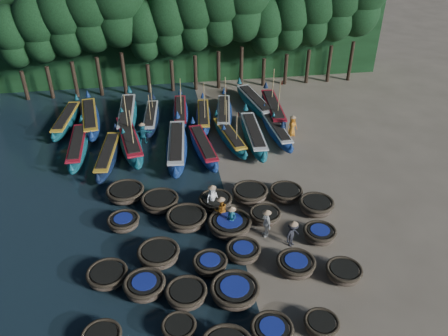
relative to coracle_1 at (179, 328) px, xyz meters
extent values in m
plane|color=gray|center=(3.76, 8.65, -0.36)|extent=(120.00, 120.00, 0.00)
cube|color=black|center=(3.76, 32.15, 4.64)|extent=(40.00, 3.00, 10.00)
torus|color=#352D1F|center=(-3.30, 0.01, 0.20)|extent=(1.77, 1.77, 0.17)
cylinder|color=black|center=(-3.30, 0.01, 0.23)|extent=(1.34, 1.34, 0.05)
ellipsoid|color=brown|center=(0.00, 0.00, -0.08)|extent=(1.74, 1.74, 0.56)
torus|color=#352D1F|center=(0.00, 0.00, 0.18)|extent=(1.57, 1.57, 0.17)
cylinder|color=black|center=(0.00, 0.00, 0.22)|extent=(1.17, 1.17, 0.05)
ellipsoid|color=brown|center=(3.96, -0.84, -0.05)|extent=(2.08, 2.08, 0.63)
torus|color=#352D1F|center=(3.96, -0.84, 0.25)|extent=(1.91, 1.91, 0.19)
cylinder|color=black|center=(3.96, -0.84, 0.28)|extent=(1.44, 1.44, 0.06)
cylinder|color=navy|center=(3.96, -0.84, 0.32)|extent=(1.11, 1.11, 0.04)
ellipsoid|color=brown|center=(6.22, -0.84, -0.08)|extent=(1.56, 1.56, 0.56)
torus|color=#352D1F|center=(6.22, -0.84, 0.18)|extent=(1.59, 1.59, 0.17)
cylinder|color=black|center=(6.22, -0.84, 0.22)|extent=(1.19, 1.19, 0.05)
ellipsoid|color=brown|center=(-1.45, 2.57, 0.00)|extent=(2.28, 2.28, 0.73)
torus|color=#352D1F|center=(-1.45, 2.57, 0.35)|extent=(2.07, 2.07, 0.22)
cylinder|color=black|center=(-1.45, 2.57, 0.39)|extent=(1.55, 1.55, 0.07)
cylinder|color=navy|center=(-1.45, 2.57, 0.44)|extent=(1.19, 1.19, 0.04)
ellipsoid|color=brown|center=(0.49, 1.79, -0.02)|extent=(2.35, 2.35, 0.68)
torus|color=#352D1F|center=(0.49, 1.79, 0.30)|extent=(2.02, 2.02, 0.21)
cylinder|color=black|center=(0.49, 1.79, 0.34)|extent=(1.52, 1.52, 0.06)
ellipsoid|color=brown|center=(2.78, 1.59, 0.00)|extent=(2.88, 2.88, 0.71)
torus|color=#352D1F|center=(2.78, 1.59, 0.33)|extent=(2.39, 2.39, 0.22)
cylinder|color=black|center=(2.78, 1.59, 0.37)|extent=(1.82, 1.82, 0.06)
cylinder|color=navy|center=(2.78, 1.59, 0.42)|extent=(1.40, 1.40, 0.04)
ellipsoid|color=brown|center=(6.18, 2.82, -0.02)|extent=(2.20, 2.20, 0.68)
torus|color=#352D1F|center=(6.18, 2.82, 0.30)|extent=(2.04, 2.04, 0.21)
cylinder|color=black|center=(6.18, 2.82, 0.34)|extent=(1.53, 1.53, 0.06)
cylinder|color=navy|center=(6.18, 2.82, 0.38)|extent=(1.18, 1.18, 0.04)
ellipsoid|color=brown|center=(8.42, 1.98, -0.06)|extent=(2.14, 2.14, 0.61)
torus|color=#352D1F|center=(8.42, 1.98, 0.23)|extent=(1.86, 1.86, 0.18)
cylinder|color=black|center=(8.42, 1.98, 0.27)|extent=(1.40, 1.40, 0.06)
ellipsoid|color=brown|center=(-3.29, 3.69, -0.06)|extent=(2.15, 2.15, 0.60)
torus|color=#352D1F|center=(-3.29, 3.69, 0.22)|extent=(2.07, 2.07, 0.18)
cylinder|color=black|center=(-3.29, 3.69, 0.26)|extent=(1.58, 1.58, 0.05)
ellipsoid|color=brown|center=(-0.71, 4.69, 0.00)|extent=(2.59, 2.59, 0.73)
torus|color=#352D1F|center=(-0.71, 4.69, 0.35)|extent=(2.25, 2.25, 0.22)
cylinder|color=black|center=(-0.71, 4.69, 0.39)|extent=(1.70, 1.70, 0.07)
ellipsoid|color=brown|center=(1.88, 3.65, -0.06)|extent=(1.82, 1.82, 0.61)
torus|color=#352D1F|center=(1.88, 3.65, 0.23)|extent=(1.82, 1.82, 0.19)
cylinder|color=black|center=(1.88, 3.65, 0.27)|extent=(1.38, 1.38, 0.06)
cylinder|color=navy|center=(1.88, 3.65, 0.31)|extent=(1.06, 1.06, 0.04)
ellipsoid|color=brown|center=(3.72, 4.23, -0.03)|extent=(2.27, 2.27, 0.66)
torus|color=#352D1F|center=(3.72, 4.23, 0.28)|extent=(1.89, 1.89, 0.20)
cylinder|color=black|center=(3.72, 4.23, 0.32)|extent=(1.42, 1.42, 0.06)
cylinder|color=navy|center=(3.72, 4.23, 0.36)|extent=(1.09, 1.09, 0.04)
ellipsoid|color=brown|center=(8.22, 4.95, -0.03)|extent=(1.98, 1.98, 0.65)
torus|color=#352D1F|center=(8.22, 4.95, 0.27)|extent=(1.88, 1.88, 0.20)
cylinder|color=black|center=(8.22, 4.95, 0.31)|extent=(1.41, 1.41, 0.06)
cylinder|color=navy|center=(8.22, 4.95, 0.35)|extent=(1.08, 1.08, 0.04)
ellipsoid|color=brown|center=(-2.61, 7.81, -0.04)|extent=(2.05, 2.05, 0.64)
torus|color=#352D1F|center=(-2.61, 7.81, 0.26)|extent=(1.89, 1.89, 0.19)
cylinder|color=black|center=(-2.61, 7.81, 0.30)|extent=(1.42, 1.42, 0.06)
cylinder|color=navy|center=(-2.61, 7.81, 0.33)|extent=(1.09, 1.09, 0.04)
ellipsoid|color=brown|center=(1.00, 7.42, 0.01)|extent=(2.39, 2.39, 0.74)
torus|color=#352D1F|center=(1.00, 7.42, 0.36)|extent=(2.40, 2.40, 0.22)
cylinder|color=black|center=(1.00, 7.42, 0.40)|extent=(1.83, 1.83, 0.07)
ellipsoid|color=brown|center=(3.39, 6.50, 0.01)|extent=(2.81, 2.81, 0.73)
torus|color=#352D1F|center=(3.39, 6.50, 0.35)|extent=(2.54, 2.54, 0.22)
cylinder|color=black|center=(3.39, 6.50, 0.40)|extent=(1.94, 1.94, 0.07)
cylinder|color=navy|center=(3.39, 6.50, 0.44)|extent=(1.49, 1.49, 0.04)
ellipsoid|color=brown|center=(5.64, 7.13, -0.08)|extent=(2.04, 2.04, 0.57)
torus|color=#352D1F|center=(5.64, 7.13, 0.19)|extent=(1.90, 1.90, 0.17)
cylinder|color=black|center=(5.64, 7.13, 0.23)|extent=(1.45, 1.45, 0.05)
ellipsoid|color=brown|center=(8.89, 7.40, 0.02)|extent=(2.48, 2.48, 0.76)
torus|color=#352D1F|center=(8.89, 7.40, 0.37)|extent=(2.15, 2.15, 0.23)
cylinder|color=black|center=(8.89, 7.40, 0.42)|extent=(1.61, 1.61, 0.07)
ellipsoid|color=brown|center=(-2.58, 10.71, -0.01)|extent=(2.62, 2.62, 0.71)
torus|color=#352D1F|center=(-2.58, 10.71, 0.33)|extent=(2.40, 2.40, 0.22)
cylinder|color=black|center=(-2.58, 10.71, 0.37)|extent=(1.84, 1.84, 0.06)
ellipsoid|color=brown|center=(-0.46, 9.42, -0.02)|extent=(2.53, 2.53, 0.69)
torus|color=#352D1F|center=(-0.46, 9.42, 0.31)|extent=(2.33, 2.33, 0.21)
cylinder|color=black|center=(-0.46, 9.42, 0.35)|extent=(1.78, 1.78, 0.06)
ellipsoid|color=brown|center=(2.94, 8.98, -0.06)|extent=(2.00, 2.00, 0.61)
torus|color=#352D1F|center=(2.94, 8.98, 0.23)|extent=(2.10, 2.10, 0.19)
cylinder|color=black|center=(2.94, 8.98, 0.27)|extent=(1.61, 1.61, 0.06)
ellipsoid|color=brown|center=(5.20, 9.35, 0.00)|extent=(2.37, 2.37, 0.72)
torus|color=#352D1F|center=(5.20, 9.35, 0.34)|extent=(2.28, 2.28, 0.22)
cylinder|color=black|center=(5.20, 9.35, 0.38)|extent=(1.73, 1.73, 0.07)
ellipsoid|color=brown|center=(7.50, 9.14, -0.05)|extent=(2.37, 2.37, 0.63)
torus|color=#352D1F|center=(7.50, 9.14, 0.25)|extent=(2.12, 2.12, 0.19)
cylinder|color=black|center=(7.50, 9.14, 0.29)|extent=(1.62, 1.62, 0.06)
ellipsoid|color=#10535C|center=(-6.27, 17.32, 0.12)|extent=(1.54, 7.77, 0.97)
cone|color=#10535C|center=(-6.34, 21.09, 0.75)|extent=(0.43, 0.43, 0.58)
cone|color=#10535C|center=(-6.20, 13.54, 0.70)|extent=(0.43, 0.43, 0.48)
cube|color=#AA1524|center=(-6.27, 17.32, 0.53)|extent=(1.13, 6.02, 0.12)
cube|color=black|center=(-6.27, 17.32, 0.61)|extent=(0.85, 5.24, 0.10)
ellipsoid|color=#0E2135|center=(-3.94, 15.66, 0.10)|extent=(2.13, 7.54, 0.93)
cone|color=#0E2135|center=(-3.55, 19.27, 0.71)|extent=(0.41, 0.41, 0.56)
cone|color=#0E2135|center=(-4.33, 12.06, 0.66)|extent=(0.41, 0.41, 0.46)
cube|color=gold|center=(-3.94, 15.66, 0.49)|extent=(1.59, 5.84, 0.11)
cube|color=black|center=(-3.94, 15.66, 0.57)|extent=(1.26, 5.07, 0.09)
ellipsoid|color=#10535C|center=(-2.45, 17.58, 0.18)|extent=(2.92, 8.85, 1.09)
cone|color=#10535C|center=(-3.12, 21.78, 0.89)|extent=(0.48, 0.48, 0.65)
cone|color=#10535C|center=(-1.78, 13.39, 0.84)|extent=(0.48, 0.48, 0.54)
cube|color=#AA1524|center=(-2.45, 17.58, 0.64)|extent=(2.20, 6.85, 0.13)
cube|color=black|center=(-2.45, 17.58, 0.73)|extent=(1.77, 5.94, 0.11)
cylinder|color=#997F4C|center=(-2.55, 18.89, 1.93)|extent=(0.08, 0.26, 3.05)
cylinder|color=#997F4C|center=(-2.08, 15.99, 1.93)|extent=(0.08, 0.26, 3.05)
plane|color=red|center=(-1.92, 16.01, 3.26)|extent=(0.00, 0.38, 0.38)
ellipsoid|color=navy|center=(1.05, 16.04, 0.18)|extent=(2.34, 8.81, 1.09)
cone|color=navy|center=(1.43, 20.26, 0.89)|extent=(0.48, 0.48, 0.65)
cone|color=navy|center=(0.67, 11.81, 0.84)|extent=(0.48, 0.48, 0.54)
cube|color=silver|center=(1.05, 16.04, 0.64)|extent=(1.74, 6.82, 0.13)
cube|color=black|center=(1.05, 16.04, 0.73)|extent=(1.37, 5.93, 0.11)
ellipsoid|color=navy|center=(3.01, 15.84, 0.11)|extent=(2.16, 7.56, 0.93)
cone|color=navy|center=(2.61, 19.45, 0.71)|extent=(0.41, 0.41, 0.56)
cone|color=navy|center=(3.42, 12.22, 0.66)|extent=(0.41, 0.41, 0.47)
cube|color=#AA1524|center=(3.01, 15.84, 0.50)|extent=(1.62, 5.85, 0.11)
cube|color=black|center=(3.01, 15.84, 0.57)|extent=(1.28, 5.09, 0.09)
ellipsoid|color=#10535C|center=(5.25, 17.10, 0.09)|extent=(2.37, 7.32, 0.90)
cone|color=#10535C|center=(4.72, 20.58, 0.67)|extent=(0.40, 0.40, 0.54)
cone|color=#10535C|center=(5.78, 13.63, 0.63)|extent=(0.40, 0.40, 0.45)
cube|color=gold|center=(5.25, 17.10, 0.47)|extent=(1.78, 5.66, 0.11)
cube|color=black|center=(5.25, 17.10, 0.54)|extent=(1.43, 4.91, 0.09)
cylinder|color=#997F4C|center=(5.17, 18.19, 1.53)|extent=(0.06, 0.21, 2.52)
cylinder|color=#997F4C|center=(5.54, 15.78, 1.53)|extent=(0.06, 0.21, 2.52)
plane|color=red|center=(5.67, 15.80, 2.63)|extent=(0.00, 0.32, 0.32)
ellipsoid|color=#10535C|center=(7.13, 16.97, 0.16)|extent=(1.89, 8.38, 1.04)
cone|color=#10535C|center=(7.33, 21.02, 0.83)|extent=(0.46, 0.46, 0.62)
cone|color=#10535C|center=(6.94, 12.92, 0.78)|extent=(0.46, 0.46, 0.52)
cube|color=silver|center=(7.13, 16.97, 0.60)|extent=(1.40, 6.49, 0.12)
cube|color=black|center=(7.13, 16.97, 0.68)|extent=(1.08, 5.65, 0.10)
ellipsoid|color=navy|center=(9.14, 17.54, 0.10)|extent=(1.61, 7.36, 0.91)
cone|color=navy|center=(8.99, 21.10, 0.69)|extent=(0.40, 0.40, 0.55)
cone|color=navy|center=(9.28, 13.98, 0.64)|extent=(0.40, 0.40, 0.46)
cube|color=silver|center=(9.14, 17.54, 0.48)|extent=(1.19, 5.70, 0.11)
cube|color=black|center=(9.14, 17.54, 0.55)|extent=(0.91, 4.96, 0.09)
ellipsoid|color=#10535C|center=(-7.75, 22.23, 0.11)|extent=(2.25, 7.65, 0.94)
cone|color=#10535C|center=(-7.31, 25.89, 0.72)|extent=(0.42, 0.42, 0.57)
cone|color=#10535C|center=(-8.19, 18.58, 0.68)|extent=(0.42, 0.42, 0.47)
cube|color=gold|center=(-7.75, 22.23, 0.51)|extent=(1.68, 5.93, 0.11)
cube|color=black|center=(-7.75, 22.23, 0.58)|extent=(1.34, 5.15, 0.09)
ellipsoid|color=navy|center=(-5.80, 22.14, 0.17)|extent=(2.59, 8.58, 1.06)
cone|color=navy|center=(-6.33, 26.22, 0.85)|extent=(0.46, 0.46, 0.63)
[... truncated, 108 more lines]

